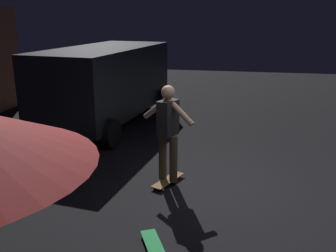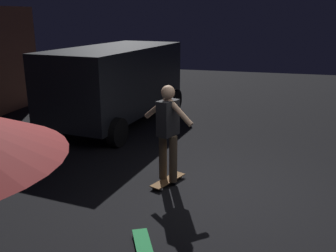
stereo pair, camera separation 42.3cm
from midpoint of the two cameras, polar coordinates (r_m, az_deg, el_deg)
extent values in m
plane|color=black|center=(6.35, 6.26, -10.09)|extent=(28.00, 28.00, 0.00)
cube|color=black|center=(10.13, -10.66, 6.88)|extent=(4.81, 2.48, 1.70)
cube|color=black|center=(12.10, -5.49, 10.32)|extent=(0.29, 1.74, 0.64)
cylinder|color=black|center=(12.26, -10.59, 4.51)|extent=(0.68, 0.30, 0.66)
cylinder|color=black|center=(11.45, -1.85, 3.93)|extent=(0.68, 0.30, 0.66)
cylinder|color=black|center=(9.45, -20.79, 0.08)|extent=(0.68, 0.30, 0.66)
cylinder|color=black|center=(8.37, -10.16, -1.14)|extent=(0.68, 0.30, 0.66)
cube|color=olive|center=(6.62, -1.85, -8.24)|extent=(0.80, 0.47, 0.02)
sphere|color=silver|center=(6.91, -1.01, -7.47)|extent=(0.05, 0.05, 0.05)
sphere|color=silver|center=(6.82, 0.19, -7.78)|extent=(0.05, 0.05, 0.05)
sphere|color=silver|center=(6.46, -4.00, -9.28)|extent=(0.05, 0.05, 0.05)
sphere|color=silver|center=(6.37, -2.75, -9.65)|extent=(0.05, 0.05, 0.05)
cube|color=green|center=(4.92, -4.66, -17.91)|extent=(0.79, 0.53, 0.02)
sphere|color=silver|center=(5.17, -6.30, -16.52)|extent=(0.05, 0.05, 0.05)
sphere|color=silver|center=(5.20, -4.37, -16.28)|extent=(0.05, 0.05, 0.05)
cylinder|color=brown|center=(6.52, -2.68, -4.68)|extent=(0.14, 0.14, 0.82)
cylinder|color=brown|center=(6.40, -1.07, -5.07)|extent=(0.14, 0.14, 0.82)
cube|color=#262628|center=(6.23, -1.94, 1.21)|extent=(0.43, 0.34, 0.60)
sphere|color=tan|center=(6.13, -1.98, 5.13)|extent=(0.23, 0.23, 0.23)
cylinder|color=tan|center=(6.32, -3.60, 2.81)|extent=(0.28, 0.54, 0.46)
cylinder|color=tan|center=(6.08, -0.25, 2.28)|extent=(0.28, 0.54, 0.46)
camera|label=1|loc=(0.21, -91.93, -0.58)|focal=40.11mm
camera|label=2|loc=(0.21, 88.07, 0.58)|focal=40.11mm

